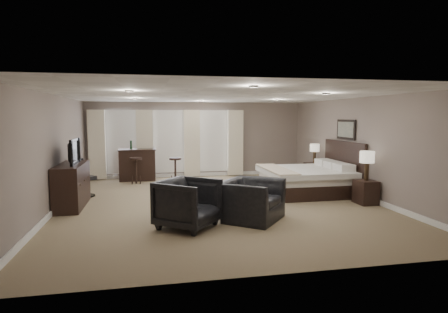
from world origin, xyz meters
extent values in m
cube|color=#7C6B4F|center=(0.00, 0.00, 0.00)|extent=(7.60, 8.60, 0.04)
cube|color=silver|center=(0.00, 0.00, 2.60)|extent=(7.60, 8.60, 0.04)
cube|color=gray|center=(0.00, 4.25, 1.30)|extent=(7.50, 0.04, 2.60)
cube|color=gray|center=(0.00, -4.25, 1.30)|extent=(7.50, 0.04, 2.60)
cube|color=gray|center=(-3.75, 0.00, 1.30)|extent=(0.04, 8.50, 2.60)
cube|color=gray|center=(3.75, 0.00, 1.30)|extent=(0.04, 8.50, 2.60)
cube|color=silver|center=(-2.60, 4.19, 1.25)|extent=(1.15, 0.04, 2.05)
cube|color=silver|center=(-1.00, 4.19, 1.25)|extent=(1.15, 0.04, 2.05)
cube|color=silver|center=(0.60, 4.19, 1.25)|extent=(1.15, 0.04, 2.05)
cube|color=beige|center=(-3.35, 4.07, 1.18)|extent=(0.55, 0.12, 2.30)
cube|color=beige|center=(-1.80, 4.07, 1.18)|extent=(0.55, 0.12, 2.30)
cube|color=beige|center=(-0.20, 4.07, 1.18)|extent=(0.55, 0.12, 2.30)
cube|color=beige|center=(1.35, 4.07, 1.18)|extent=(0.55, 0.12, 2.30)
cube|color=silver|center=(2.58, 0.68, 0.71)|extent=(2.24, 2.13, 1.42)
cube|color=black|center=(3.47, -0.77, 0.29)|extent=(0.43, 0.53, 0.57)
cube|color=black|center=(3.47, 2.13, 0.32)|extent=(0.48, 0.58, 0.64)
cube|color=beige|center=(3.47, -0.77, 0.93)|extent=(0.34, 0.34, 0.71)
cube|color=beige|center=(3.47, 2.13, 0.94)|extent=(0.30, 0.30, 0.61)
cube|color=slate|center=(3.70, 0.68, 1.75)|extent=(0.04, 0.96, 0.56)
cube|color=black|center=(-3.45, 0.33, 0.50)|extent=(0.56, 1.74, 1.01)
imported|color=black|center=(-3.45, 0.33, 1.07)|extent=(0.59, 1.02, 0.13)
imported|color=black|center=(0.37, -1.57, 0.54)|extent=(1.41, 1.48, 1.09)
imported|color=black|center=(-0.95, -1.87, 0.51)|extent=(1.35, 1.36, 1.03)
cube|color=black|center=(-2.05, 3.77, 0.52)|extent=(1.20, 0.62, 1.05)
cube|color=black|center=(-2.08, 3.15, 0.41)|extent=(0.50, 0.50, 0.82)
cube|color=black|center=(-0.85, 3.08, 0.40)|extent=(0.47, 0.47, 0.80)
cube|color=black|center=(-3.36, 1.39, 0.53)|extent=(0.76, 0.76, 1.06)
camera|label=1|loc=(-1.65, -8.83, 2.11)|focal=30.00mm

